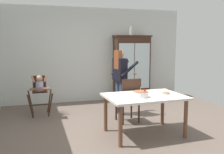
% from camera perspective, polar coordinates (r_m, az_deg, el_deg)
% --- Properties ---
extents(ground_plane, '(6.24, 6.24, 0.00)m').
position_cam_1_polar(ground_plane, '(5.09, 3.02, -11.67)').
color(ground_plane, '#66564C').
extents(wall_back, '(5.32, 0.06, 2.70)m').
position_cam_1_polar(wall_back, '(7.33, -3.94, 5.07)').
color(wall_back, silver).
rests_on(wall_back, ground_plane).
extents(china_cabinet, '(1.09, 0.48, 1.92)m').
position_cam_1_polar(china_cabinet, '(7.42, 4.53, 2.12)').
color(china_cabinet, '#382116').
rests_on(china_cabinet, ground_plane).
extents(ceramic_vase, '(0.13, 0.13, 0.27)m').
position_cam_1_polar(ceramic_vase, '(7.39, 4.51, 10.41)').
color(ceramic_vase, '#B2B7B2').
rests_on(ceramic_vase, china_cabinet).
extents(high_chair_with_toddler, '(0.58, 0.68, 0.95)m').
position_cam_1_polar(high_chair_with_toddler, '(6.07, -16.22, -2.39)').
color(high_chair_with_toddler, '#382116').
rests_on(high_chair_with_toddler, ground_plane).
extents(adult_person, '(0.59, 0.58, 1.53)m').
position_cam_1_polar(adult_person, '(5.87, 1.86, 0.68)').
color(adult_person, '#3D4C6B').
rests_on(adult_person, ground_plane).
extents(dining_table, '(1.46, 1.03, 0.74)m').
position_cam_1_polar(dining_table, '(4.64, 7.43, -5.31)').
color(dining_table, silver).
rests_on(dining_table, ground_plane).
extents(birthday_cake, '(0.28, 0.28, 0.19)m').
position_cam_1_polar(birthday_cake, '(4.46, 6.57, -3.91)').
color(birthday_cake, white).
rests_on(birthday_cake, dining_table).
extents(serving_bowl, '(0.18, 0.18, 0.05)m').
position_cam_1_polar(serving_bowl, '(4.83, 11.96, -3.45)').
color(serving_bowl, '#C6AD93').
rests_on(serving_bowl, dining_table).
extents(dining_chair_far_side, '(0.47, 0.47, 0.96)m').
position_cam_1_polar(dining_chair_far_side, '(5.29, 4.02, -4.66)').
color(dining_chair_far_side, '#382116').
rests_on(dining_chair_far_side, ground_plane).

